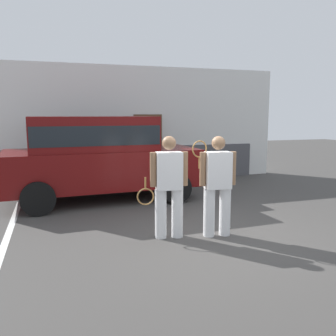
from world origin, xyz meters
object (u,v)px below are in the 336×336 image
at_px(tennis_player_woman, 217,184).
at_px(tennis_player_man, 169,186).
at_px(potted_plant_by_porch, 217,169).
at_px(parked_suv, 99,154).

bearing_deg(tennis_player_woman, tennis_player_man, -4.36).
bearing_deg(potted_plant_by_porch, parked_suv, -161.73).
xyz_separation_m(tennis_player_woman, potted_plant_by_porch, (2.18, 4.56, -0.48)).
distance_m(tennis_player_man, tennis_player_woman, 0.84).
height_order(tennis_player_man, potted_plant_by_porch, tennis_player_man).
relative_size(parked_suv, tennis_player_woman, 2.70).
bearing_deg(potted_plant_by_porch, tennis_player_man, -124.35).
bearing_deg(parked_suv, tennis_player_woman, -66.73).
bearing_deg(parked_suv, potted_plant_by_porch, 15.65).
bearing_deg(tennis_player_man, potted_plant_by_porch, -116.72).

